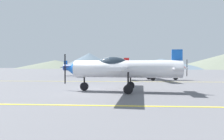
{
  "coord_description": "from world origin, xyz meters",
  "views": [
    {
      "loc": [
        2.28,
        -12.25,
        1.61
      ],
      "look_at": [
        0.87,
        10.0,
        1.2
      ],
      "focal_mm": 29.34,
      "sensor_mm": 36.0,
      "label": 1
    }
  ],
  "objects": [
    {
      "name": "hill_left",
      "position": [
        -62.27,
        156.9,
        3.84
      ],
      "size": [
        70.5,
        70.5,
        7.68
      ],
      "primitive_type": "cone",
      "color": "slate",
      "rests_on": "ground_plane"
    },
    {
      "name": "hill_centerleft",
      "position": [
        -27.03,
        142.56,
        6.6
      ],
      "size": [
        50.34,
        50.34,
        13.2
      ],
      "primitive_type": "cone",
      "color": "slate",
      "rests_on": "ground_plane"
    },
    {
      "name": "airplane_near",
      "position": [
        2.16,
        -0.43,
        1.5
      ],
      "size": [
        7.77,
        8.92,
        2.67
      ],
      "color": "silver",
      "rests_on": "ground_plane"
    },
    {
      "name": "airplane_mid",
      "position": [
        6.02,
        9.95,
        1.5
      ],
      "size": [
        7.76,
        8.92,
        2.67
      ],
      "color": "silver",
      "rests_on": "ground_plane"
    },
    {
      "name": "apron_line_near",
      "position": [
        0.0,
        -4.79,
        0.01
      ],
      "size": [
        80.0,
        0.16,
        0.01
      ],
      "primitive_type": "cube",
      "color": "yellow",
      "rests_on": "ground_plane"
    },
    {
      "name": "hill_centerright",
      "position": [
        27.42,
        111.12,
        3.46
      ],
      "size": [
        56.04,
        56.04,
        6.91
      ],
      "primitive_type": "cone",
      "color": "slate",
      "rests_on": "ground_plane"
    },
    {
      "name": "apron_line_far",
      "position": [
        0.0,
        7.38,
        0.01
      ],
      "size": [
        80.0,
        0.16,
        0.01
      ],
      "primitive_type": "cube",
      "color": "yellow",
      "rests_on": "ground_plane"
    },
    {
      "name": "ground_plane",
      "position": [
        0.0,
        0.0,
        0.0
      ],
      "size": [
        400.0,
        400.0,
        0.0
      ],
      "primitive_type": "plane",
      "color": "slate"
    },
    {
      "name": "airplane_far",
      "position": [
        -4.56,
        18.98,
        1.5
      ],
      "size": [
        7.79,
        8.92,
        2.67
      ],
      "color": "#33478C",
      "rests_on": "ground_plane"
    },
    {
      "name": "car_sedan",
      "position": [
        5.52,
        21.69,
        0.84
      ],
      "size": [
        4.64,
        2.99,
        1.62
      ],
      "color": "black",
      "rests_on": "ground_plane"
    }
  ]
}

